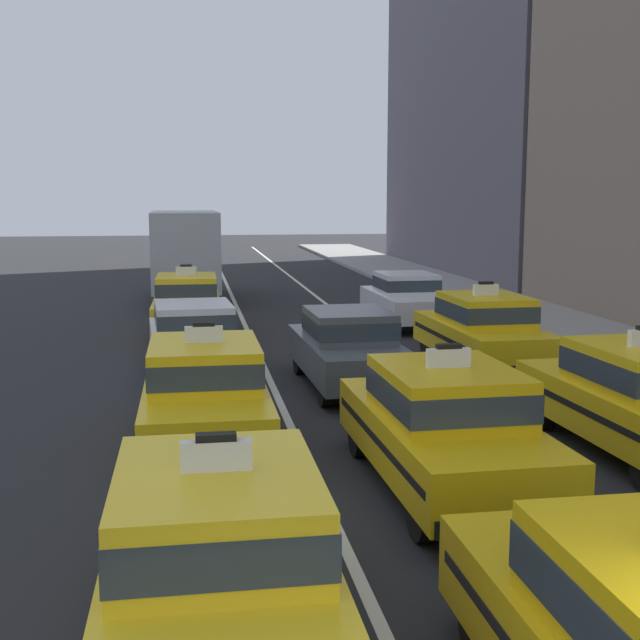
# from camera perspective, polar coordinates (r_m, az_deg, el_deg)

# --- Properties ---
(lane_stripe_left_center) EXTENTS (0.14, 80.00, 0.01)m
(lane_stripe_left_center) POSITION_cam_1_polar(r_m,az_deg,el_deg) (23.10, -4.98, -0.91)
(lane_stripe_left_center) COLOR silver
(lane_stripe_left_center) RESTS_ON ground
(lane_stripe_center_right) EXTENTS (0.14, 80.00, 0.01)m
(lane_stripe_center_right) POSITION_cam_1_polar(r_m,az_deg,el_deg) (23.55, 2.81, -0.71)
(lane_stripe_center_right) COLOR silver
(lane_stripe_center_right) RESTS_ON ground
(sidewalk_curb) EXTENTS (4.00, 90.00, 0.15)m
(sidewalk_curb) POSITION_cam_1_polar(r_m,az_deg,el_deg) (20.90, 20.97, -2.26)
(sidewalk_curb) COLOR gray
(sidewalk_curb) RESTS_ON ground
(taxi_left_nearest) EXTENTS (1.82, 4.56, 1.96)m
(taxi_left_nearest) POSITION_cam_1_polar(r_m,az_deg,el_deg) (7.02, -7.11, -16.09)
(taxi_left_nearest) COLOR black
(taxi_left_nearest) RESTS_ON ground
(taxi_left_second) EXTENTS (1.83, 4.56, 1.96)m
(taxi_left_second) POSITION_cam_1_polar(r_m,az_deg,el_deg) (12.54, -8.00, -4.98)
(taxi_left_second) COLOR black
(taxi_left_second) RESTS_ON ground
(sedan_left_third) EXTENTS (2.03, 4.40, 1.58)m
(sedan_left_third) POSITION_cam_1_polar(r_m,az_deg,el_deg) (17.59, -8.76, -1.18)
(sedan_left_third) COLOR black
(sedan_left_third) RESTS_ON ground
(taxi_left_fourth) EXTENTS (1.87, 4.58, 1.96)m
(taxi_left_fourth) POSITION_cam_1_polar(r_m,az_deg,el_deg) (23.00, -9.23, 1.17)
(taxi_left_fourth) COLOR black
(taxi_left_fourth) RESTS_ON ground
(box_truck_left_fifth) EXTENTS (2.35, 6.98, 3.27)m
(box_truck_left_fifth) POSITION_cam_1_polar(r_m,az_deg,el_deg) (30.45, -9.35, 4.66)
(box_truck_left_fifth) COLOR black
(box_truck_left_fifth) RESTS_ON ground
(taxi_center_second) EXTENTS (1.92, 4.60, 1.96)m
(taxi_center_second) POSITION_cam_1_polar(r_m,az_deg,el_deg) (10.80, 8.62, -7.21)
(taxi_center_second) COLOR black
(taxi_center_second) RESTS_ON ground
(sedan_center_third) EXTENTS (1.89, 4.35, 1.58)m
(sedan_center_third) POSITION_cam_1_polar(r_m,az_deg,el_deg) (16.36, 1.98, -1.82)
(sedan_center_third) COLOR black
(sedan_center_third) RESTS_ON ground
(taxi_right_second) EXTENTS (1.98, 4.62, 1.96)m
(taxi_right_second) POSITION_cam_1_polar(r_m,az_deg,el_deg) (12.99, 21.32, -5.01)
(taxi_right_second) COLOR black
(taxi_right_second) RESTS_ON ground
(taxi_right_third) EXTENTS (1.91, 4.60, 1.96)m
(taxi_right_third) POSITION_cam_1_polar(r_m,az_deg,el_deg) (18.54, 11.25, -0.66)
(taxi_right_third) COLOR black
(taxi_right_third) RESTS_ON ground
(sedan_right_fourth) EXTENTS (1.82, 4.32, 1.58)m
(sedan_right_fourth) POSITION_cam_1_polar(r_m,az_deg,el_deg) (24.36, 5.94, 1.57)
(sedan_right_fourth) COLOR black
(sedan_right_fourth) RESTS_ON ground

